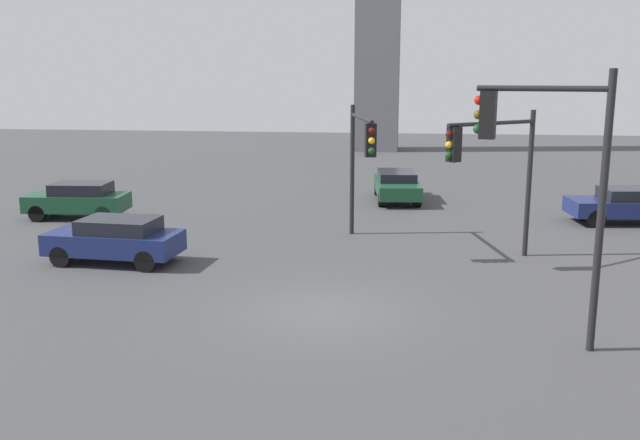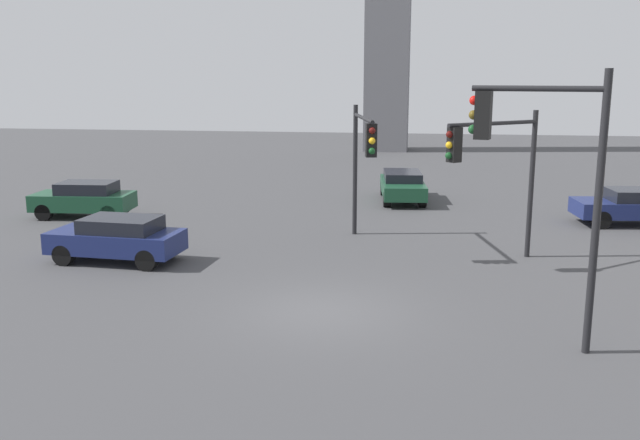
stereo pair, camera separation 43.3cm
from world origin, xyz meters
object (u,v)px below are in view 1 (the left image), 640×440
at_px(traffic_light_0, 492,158).
at_px(traffic_light_2, 361,149).
at_px(car_0, 78,200).
at_px(car_2, 116,239).
at_px(car_1, 397,185).
at_px(traffic_light_1, 547,159).
at_px(car_4, 631,204).

bearing_deg(traffic_light_0, traffic_light_2, -59.86).
distance_m(car_0, car_2, 7.63).
bearing_deg(car_1, traffic_light_1, 5.08).
bearing_deg(car_2, car_0, -51.82).
height_order(traffic_light_2, car_0, traffic_light_2).
bearing_deg(traffic_light_1, car_2, -8.98).
distance_m(traffic_light_2, car_1, 9.56).
distance_m(traffic_light_1, car_1, 17.73).
bearing_deg(car_0, car_1, -159.94).
height_order(traffic_light_0, car_1, traffic_light_0).
height_order(traffic_light_0, car_2, traffic_light_0).
height_order(traffic_light_1, car_1, traffic_light_1).
bearing_deg(car_1, car_2, -40.68).
distance_m(traffic_light_0, car_4, 9.47).
relative_size(car_1, car_2, 1.14).
distance_m(traffic_light_1, car_0, 19.88).
relative_size(traffic_light_1, car_2, 1.41).
xyz_separation_m(traffic_light_1, car_2, (-11.71, 5.01, -3.25)).
bearing_deg(car_4, traffic_light_1, 59.70).
bearing_deg(car_0, traffic_light_0, 158.42).
height_order(car_0, car_4, car_0).
relative_size(traffic_light_1, car_4, 1.22).
distance_m(traffic_light_0, car_0, 16.60).
relative_size(car_0, car_1, 0.87).
bearing_deg(car_2, car_1, -121.12).
bearing_deg(car_4, car_2, 18.52).
bearing_deg(traffic_light_2, car_2, -80.80).
xyz_separation_m(car_2, car_4, (17.52, 8.20, 0.00)).
bearing_deg(traffic_light_1, car_4, -99.54).
bearing_deg(traffic_light_2, car_0, -118.64).
relative_size(traffic_light_1, car_0, 1.43).
relative_size(traffic_light_2, car_4, 0.98).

